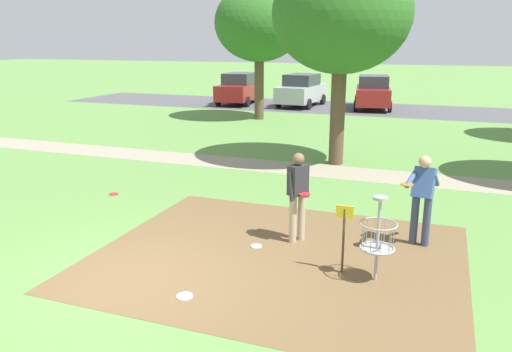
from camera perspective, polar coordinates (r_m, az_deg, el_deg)
name	(u,v)px	position (r m, az deg, el deg)	size (l,w,h in m)	color
ground_plane	(127,281)	(8.39, -14.43, -11.48)	(160.00, 160.00, 0.00)	#5B8942
dirt_tee_pad	(278,256)	(9.02, 2.48, -9.02)	(6.31, 5.32, 0.01)	brown
disc_golf_basket	(374,235)	(8.11, 13.22, -6.51)	(0.98, 0.58, 1.39)	#9E9EA3
player_foreground_watching	(298,192)	(9.37, 4.76, -1.82)	(0.45, 0.49, 1.71)	tan
player_throwing	(422,194)	(9.64, 18.32, -1.97)	(0.65, 1.04, 1.71)	#384260
frisbee_near_basket	(185,296)	(7.76, -8.08, -13.33)	(0.25, 0.25, 0.02)	white
frisbee_by_tee	(114,194)	(12.98, -15.79, -1.97)	(0.24, 0.24, 0.02)	red
frisbee_far_left	(297,193)	(12.63, 4.69, -1.90)	(0.21, 0.21, 0.02)	#E53D99
frisbee_far_right	(256,246)	(9.39, 0.02, -7.94)	(0.20, 0.20, 0.02)	white
tree_mid_left	(342,15)	(15.41, 9.67, 17.54)	(4.03, 4.03, 6.15)	brown
tree_mid_center	(259,24)	(24.45, 0.37, 16.86)	(4.17, 4.17, 6.26)	brown
parking_lot_strip	(360,108)	(29.26, 11.63, 7.50)	(36.00, 6.00, 0.01)	#4C4C51
parked_car_leftmost	(240,88)	(30.74, -1.86, 9.87)	(2.20, 4.31, 1.84)	maroon
parked_car_center_left	(302,90)	(29.76, 5.18, 9.65)	(2.22, 4.33, 1.84)	#B2B7BC
parked_car_center_right	(373,92)	(29.17, 13.09, 9.22)	(2.44, 4.42, 1.84)	maroon
gravel_path	(281,167)	(15.21, 2.81, 1.03)	(40.00, 1.52, 0.00)	gray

